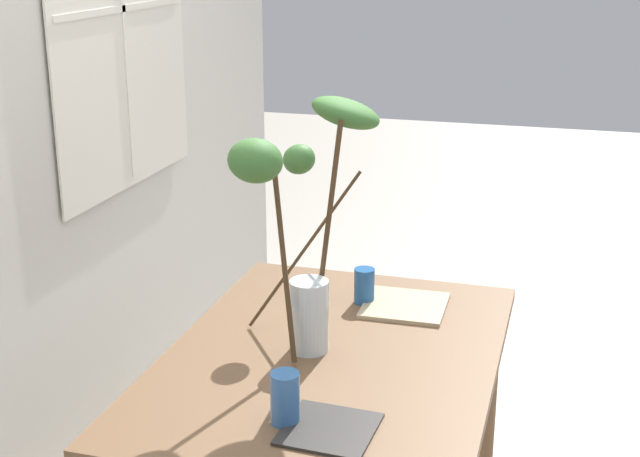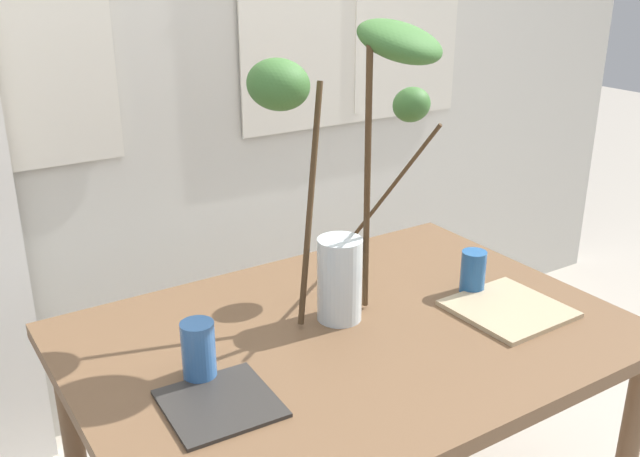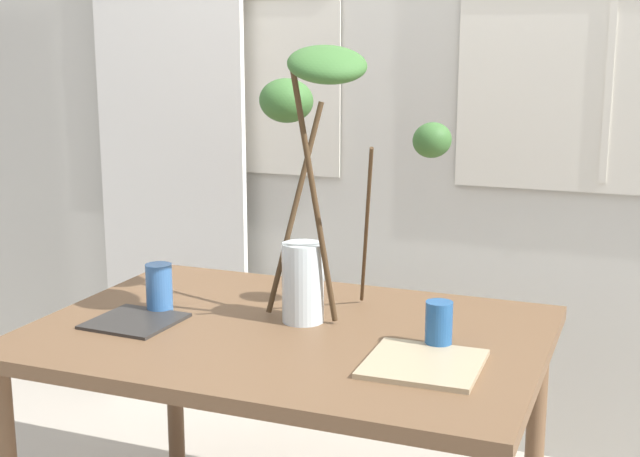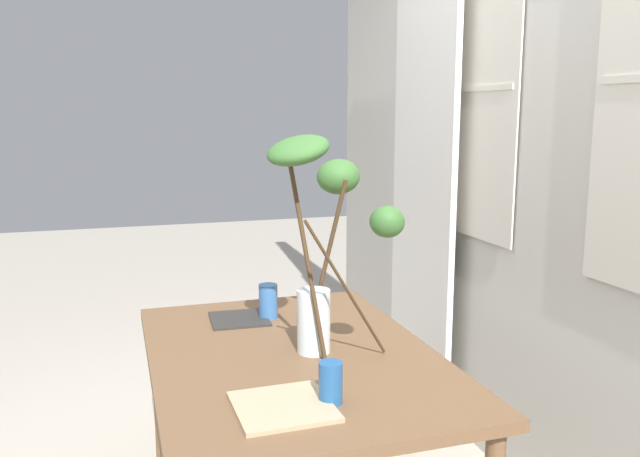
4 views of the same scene
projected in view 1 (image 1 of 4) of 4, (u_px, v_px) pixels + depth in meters
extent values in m
cube|color=silver|center=(121.00, 9.00, 3.20)|extent=(0.91, 0.01, 1.23)
cube|color=silver|center=(122.00, 9.00, 3.20)|extent=(0.98, 0.01, 1.30)
cube|color=silver|center=(123.00, 9.00, 3.20)|extent=(0.02, 0.01, 1.23)
cube|color=silver|center=(123.00, 9.00, 3.20)|extent=(0.91, 0.01, 0.02)
cube|color=brown|center=(331.00, 361.00, 2.59)|extent=(1.32, 0.93, 0.04)
cylinder|color=brown|center=(489.00, 394.00, 3.14)|extent=(0.06, 0.06, 0.68)
cylinder|color=brown|center=(269.00, 365.00, 3.35)|extent=(0.06, 0.06, 0.68)
cylinder|color=silver|center=(309.00, 316.00, 2.58)|extent=(0.11, 0.11, 0.21)
cylinder|color=silver|center=(309.00, 338.00, 2.60)|extent=(0.10, 0.10, 0.07)
cylinder|color=#47331E|center=(284.00, 258.00, 2.49)|extent=(0.14, 0.12, 0.57)
ellipsoid|color=#38662D|center=(255.00, 161.00, 2.37)|extent=(0.22, 0.22, 0.14)
cylinder|color=#47331E|center=(304.00, 250.00, 2.69)|extent=(0.14, 0.32, 0.48)
ellipsoid|color=#38662D|center=(299.00, 159.00, 2.77)|extent=(0.15, 0.15, 0.13)
cylinder|color=#47331E|center=(327.00, 233.00, 2.54)|extent=(0.10, 0.12, 0.67)
ellipsoid|color=#38662D|center=(346.00, 113.00, 2.47)|extent=(0.28, 0.28, 0.15)
cylinder|color=#386BAD|center=(285.00, 398.00, 2.20)|extent=(0.07, 0.07, 0.13)
cylinder|color=#235693|center=(363.00, 286.00, 2.93)|extent=(0.07, 0.07, 0.12)
cube|color=#2D2B28|center=(329.00, 429.00, 2.19)|extent=(0.23, 0.23, 0.01)
cube|color=tan|center=(405.00, 305.00, 2.91)|extent=(0.27, 0.27, 0.01)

